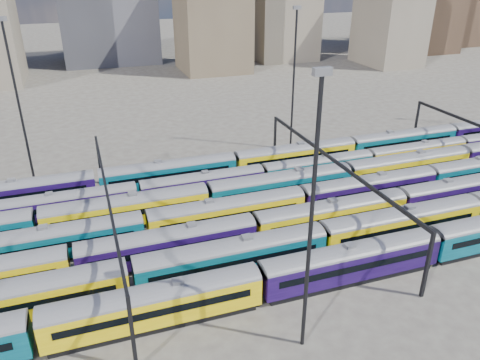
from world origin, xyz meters
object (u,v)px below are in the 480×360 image
object	(u,v)px
rake_1	(401,221)
rake_2	(168,242)
mast_2	(312,212)
rake_0	(351,259)

from	to	relation	value
rake_1	rake_2	distance (m)	28.91
rake_1	mast_2	xyz separation A→B (m)	(-19.42, -12.00, 11.09)
rake_0	rake_2	bearing A→B (deg)	151.32
rake_0	mast_2	xyz separation A→B (m)	(-9.22, -7.00, 11.18)
rake_2	mast_2	distance (m)	22.29
rake_1	rake_2	bearing A→B (deg)	170.04
rake_0	mast_2	size ratio (longest dim) A/B	5.89
rake_0	rake_2	size ratio (longest dim) A/B	1.42
rake_0	rake_1	size ratio (longest dim) A/B	1.36
rake_0	mast_2	world-z (taller)	mast_2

